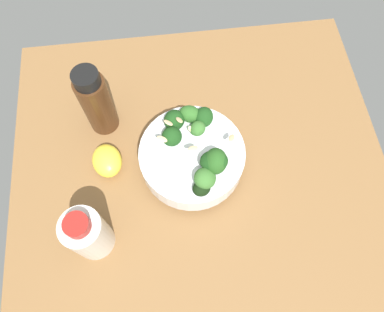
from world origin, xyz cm
name	(u,v)px	position (x,y,z in cm)	size (l,w,h in cm)	color
ground_plane	(202,182)	(0.00, 0.00, -1.62)	(67.87, 67.87, 3.23)	brown
bowl_of_broccoli	(193,155)	(3.07, 1.23, 4.14)	(18.17, 18.08, 10.63)	white
lemon_wedge	(107,161)	(4.87, 16.40, 1.86)	(6.41, 5.19, 3.71)	yellow
bottle_tall	(88,234)	(-8.68, 18.96, 5.55)	(6.36, 6.36, 12.24)	beige
bottle_short	(96,102)	(13.72, 16.85, 7.34)	(5.31, 5.31, 15.29)	#472814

